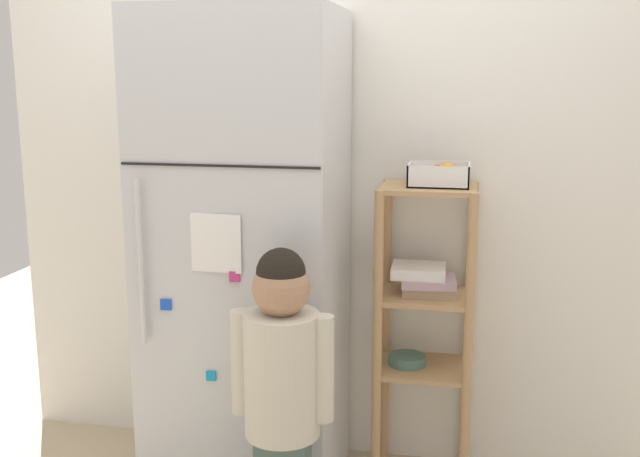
{
  "coord_description": "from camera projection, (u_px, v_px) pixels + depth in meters",
  "views": [
    {
      "loc": [
        0.6,
        -2.64,
        1.59
      ],
      "look_at": [
        0.06,
        0.02,
        1.03
      ],
      "focal_mm": 42.61,
      "sensor_mm": 36.0,
      "label": 1
    }
  ],
  "objects": [
    {
      "name": "kitchen_wall_back",
      "position": [
        321.0,
        181.0,
        3.06
      ],
      "size": [
        2.65,
        0.03,
        2.31
      ],
      "primitive_type": "cube",
      "color": "silver",
      "rests_on": "ground"
    },
    {
      "name": "refrigerator",
      "position": [
        246.0,
        257.0,
        2.85
      ],
      "size": [
        0.7,
        0.61,
        1.81
      ],
      "color": "silver",
      "rests_on": "ground"
    },
    {
      "name": "child_standing",
      "position": [
        282.0,
        373.0,
        2.44
      ],
      "size": [
        0.34,
        0.25,
        1.05
      ],
      "color": "#4E6460",
      "rests_on": "ground"
    },
    {
      "name": "pantry_shelf_unit",
      "position": [
        424.0,
        308.0,
        2.89
      ],
      "size": [
        0.37,
        0.31,
        1.18
      ],
      "color": "tan",
      "rests_on": "ground"
    },
    {
      "name": "fruit_bin",
      "position": [
        442.0,
        176.0,
        2.79
      ],
      "size": [
        0.22,
        0.19,
        0.08
      ],
      "color": "white",
      "rests_on": "pantry_shelf_unit"
    }
  ]
}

